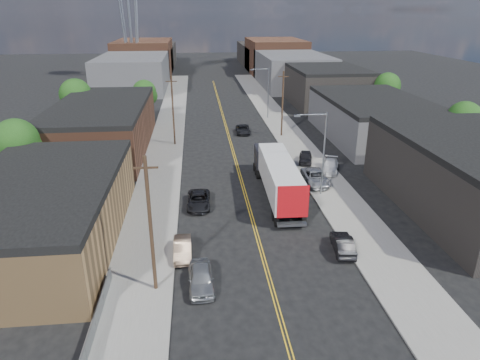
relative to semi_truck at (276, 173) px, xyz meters
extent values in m
plane|color=black|center=(-3.24, 34.23, -2.45)|extent=(260.00, 260.00, 0.00)
cube|color=gold|center=(-3.24, 19.23, -2.44)|extent=(0.32, 120.00, 0.01)
cube|color=slate|center=(-12.74, 19.23, -2.37)|extent=(5.00, 140.00, 0.15)
cube|color=slate|center=(6.26, 19.23, -2.37)|extent=(5.00, 140.00, 0.15)
cube|color=olive|center=(-21.24, -7.77, 0.05)|extent=(12.00, 22.00, 5.00)
cube|color=black|center=(-21.24, -7.77, 2.85)|extent=(12.00, 22.00, 0.60)
cube|color=#523021|center=(-21.24, 18.23, 0.55)|extent=(12.00, 26.00, 6.00)
cube|color=black|center=(-21.24, 18.23, 3.85)|extent=(12.00, 26.00, 0.60)
cube|color=black|center=(18.76, -5.77, 0.80)|extent=(14.00, 22.00, 6.50)
cube|color=navy|center=(11.96, -5.77, 1.15)|extent=(0.30, 20.00, 0.80)
cube|color=#3B3B3D|center=(18.76, 20.23, 0.30)|extent=(14.00, 24.00, 5.50)
cube|color=black|center=(18.76, 20.23, 3.35)|extent=(14.00, 24.00, 0.60)
cube|color=black|center=(18.76, 46.23, 1.05)|extent=(14.00, 22.00, 7.00)
cube|color=black|center=(18.76, 46.23, 4.85)|extent=(14.00, 22.00, 0.60)
cube|color=#3B3B3D|center=(-23.24, 69.23, 1.55)|extent=(16.00, 30.00, 8.00)
cube|color=#3B3B3D|center=(16.76, 69.23, 1.55)|extent=(16.00, 30.00, 8.00)
cube|color=#523021|center=(-23.24, 94.23, 2.55)|extent=(16.00, 26.00, 10.00)
cube|color=#523021|center=(16.76, 94.23, 2.55)|extent=(16.00, 26.00, 10.00)
cube|color=black|center=(-23.24, 114.23, 1.05)|extent=(16.00, 40.00, 7.00)
cube|color=black|center=(16.76, 114.23, 1.05)|extent=(16.00, 40.00, 7.00)
cylinder|color=gray|center=(-25.24, 84.23, 12.55)|extent=(0.80, 0.80, 30.00)
cylinder|color=gray|center=(-27.00, 82.47, 12.55)|extent=(1.94, 1.94, 29.98)
cylinder|color=gray|center=(-23.48, 82.47, 12.55)|extent=(1.94, 1.94, 29.98)
cylinder|color=gray|center=(-27.00, 85.99, 12.55)|extent=(1.94, 1.94, 29.98)
cylinder|color=gray|center=(-23.48, 85.99, 12.55)|extent=(1.94, 1.94, 29.98)
cylinder|color=gray|center=(4.76, -0.77, 2.05)|extent=(0.18, 0.18, 9.00)
cylinder|color=gray|center=(3.26, -0.77, 6.35)|extent=(3.00, 0.12, 0.12)
cube|color=gray|center=(1.76, -0.77, 6.25)|extent=(0.60, 0.25, 0.18)
cylinder|color=gray|center=(4.76, 34.23, 2.05)|extent=(0.18, 0.18, 9.00)
cylinder|color=gray|center=(3.26, 34.23, 6.35)|extent=(3.00, 0.12, 0.12)
cube|color=gray|center=(1.76, 34.23, 6.25)|extent=(0.60, 0.25, 0.18)
cylinder|color=black|center=(-11.44, -15.77, 2.55)|extent=(0.26, 0.26, 10.00)
cube|color=black|center=(-11.44, -15.77, 6.75)|extent=(1.60, 0.12, 0.12)
cylinder|color=black|center=(-11.44, 19.23, 2.55)|extent=(0.26, 0.26, 10.00)
cube|color=black|center=(-11.44, 19.23, 6.75)|extent=(1.60, 0.12, 0.12)
cylinder|color=black|center=(4.96, 22.23, 2.55)|extent=(0.26, 0.26, 10.00)
cube|color=black|center=(4.96, 22.23, 6.75)|extent=(1.60, 0.12, 0.12)
cube|color=slate|center=(-14.74, -22.27, -1.85)|extent=(0.02, 16.00, 1.20)
cube|color=slate|center=(-14.74, -22.27, -1.25)|extent=(0.05, 16.00, 0.05)
cylinder|color=black|center=(-27.24, 4.23, -0.32)|extent=(0.36, 0.36, 4.25)
sphere|color=#16350E|center=(-27.24, 4.23, 3.08)|extent=(4.76, 4.76, 4.76)
sphere|color=#16350E|center=(-26.64, 4.53, 2.23)|extent=(3.74, 3.74, 3.74)
sphere|color=#16350E|center=(-27.74, 3.83, 2.48)|extent=(3.40, 3.40, 3.40)
cylinder|color=black|center=(-27.24, 29.23, -0.20)|extent=(0.36, 0.36, 4.50)
sphere|color=#16350E|center=(-27.24, 29.23, 3.40)|extent=(5.04, 5.04, 5.04)
sphere|color=#16350E|center=(-26.64, 29.53, 2.50)|extent=(3.96, 3.96, 3.96)
sphere|color=#16350E|center=(-27.74, 28.83, 2.77)|extent=(3.60, 3.60, 3.60)
cylinder|color=black|center=(-17.24, 36.23, -0.57)|extent=(0.36, 0.36, 3.75)
sphere|color=#16350E|center=(-17.24, 36.23, 2.43)|extent=(4.20, 4.20, 4.20)
sphere|color=#16350E|center=(-16.64, 36.53, 1.68)|extent=(3.30, 3.30, 3.30)
sphere|color=#16350E|center=(-17.74, 35.83, 1.90)|extent=(3.00, 3.00, 3.00)
cylinder|color=black|center=(26.76, 10.23, -0.45)|extent=(0.36, 0.36, 4.00)
sphere|color=#16350E|center=(26.76, 10.23, 2.75)|extent=(4.48, 4.48, 4.48)
sphere|color=#16350E|center=(27.36, 10.53, 1.95)|extent=(3.52, 3.52, 3.52)
sphere|color=#16350E|center=(26.26, 9.83, 2.19)|extent=(3.20, 3.20, 3.20)
cylinder|color=black|center=(26.76, 34.23, -0.32)|extent=(0.36, 0.36, 4.25)
sphere|color=#16350E|center=(26.76, 34.23, 3.08)|extent=(4.76, 4.76, 4.76)
sphere|color=#16350E|center=(27.36, 34.53, 2.23)|extent=(3.74, 3.74, 3.74)
sphere|color=#16350E|center=(26.26, 33.83, 2.48)|extent=(3.40, 3.40, 3.40)
cube|color=#BEBEBE|center=(0.00, -1.66, 0.34)|extent=(3.13, 12.93, 3.00)
cube|color=#A30C12|center=(0.00, -8.08, 0.34)|extent=(2.81, 0.20, 3.02)
cube|color=gray|center=(0.00, -8.08, -1.86)|extent=(2.66, 0.67, 0.25)
cube|color=black|center=(0.00, 6.27, -0.79)|extent=(2.77, 3.50, 3.32)
cylinder|color=black|center=(0.00, -6.68, -1.91)|extent=(2.81, 1.15, 1.07)
cylinder|color=black|center=(0.00, 6.27, -1.91)|extent=(2.71, 1.14, 1.07)
imported|color=#949798|center=(-8.24, -15.77, -1.69)|extent=(1.92, 4.48, 1.51)
imported|color=#7E6652|center=(-9.64, -11.47, -1.79)|extent=(1.48, 4.02, 1.31)
imported|color=black|center=(-8.24, -2.24, -1.77)|extent=(2.41, 4.96, 1.36)
imported|color=black|center=(3.36, -12.07, -1.76)|extent=(1.96, 4.31, 1.37)
imported|color=#A8AAAE|center=(4.96, 2.23, -1.55)|extent=(2.50, 5.38, 1.49)
imported|color=silver|center=(7.76, 5.87, -1.63)|extent=(3.37, 4.96, 1.33)
imported|color=black|center=(5.58, 9.38, -1.61)|extent=(2.59, 4.32, 1.38)
imported|color=black|center=(-0.85, 24.50, -1.81)|extent=(2.30, 4.68, 1.28)
camera|label=1|loc=(-8.10, -41.49, 16.00)|focal=32.00mm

